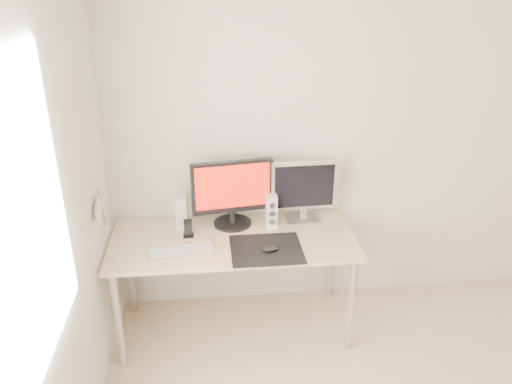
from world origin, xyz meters
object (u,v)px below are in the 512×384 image
second_monitor (304,189)px  phone_dock (188,231)px  desk (233,248)px  main_monitor (232,191)px  speaker_right (271,211)px  speaker_left (182,213)px  keyboard (182,250)px  mouse (270,249)px

second_monitor → phone_dock: (-0.79, -0.15, -0.20)m
desk → second_monitor: second_monitor is taller
main_monitor → second_monitor: size_ratio=1.22×
speaker_right → main_monitor: bearing=169.1°
speaker_left → keyboard: 0.33m
mouse → keyboard: (-0.55, 0.06, -0.01)m
mouse → speaker_right: size_ratio=0.44×
phone_dock → desk: bearing=-10.0°
keyboard → phone_dock: phone_dock is taller
speaker_right → speaker_left: bearing=176.7°
main_monitor → phone_dock: 0.39m
speaker_left → speaker_right: size_ratio=1.00×
speaker_left → speaker_right: bearing=-3.3°
mouse → desk: 0.31m
speaker_left → phone_dock: 0.15m
keyboard → phone_dock: (0.04, 0.19, 0.03)m
mouse → speaker_right: speaker_right is taller
desk → speaker_right: (0.27, 0.13, 0.19)m
main_monitor → speaker_left: (-0.34, -0.01, -0.14)m
keyboard → desk: bearing=22.9°
desk → phone_dock: (-0.29, 0.05, 0.12)m
main_monitor → phone_dock: size_ratio=4.46×
main_monitor → phone_dock: main_monitor is taller
main_monitor → speaker_left: bearing=-177.5°
mouse → main_monitor: bearing=118.6°
second_monitor → keyboard: 0.93m
keyboard → phone_dock: 0.20m
desk → main_monitor: size_ratio=2.90×
desk → keyboard: bearing=-157.1°
phone_dock → speaker_right: bearing=8.4°
keyboard → main_monitor: bearing=43.4°
mouse → second_monitor: 0.54m
speaker_left → phone_dock: size_ratio=1.86×
mouse → speaker_left: speaker_left is taller
desk → speaker_right: speaker_right is taller
mouse → main_monitor: size_ratio=0.18×
mouse → phone_dock: bearing=153.8°
main_monitor → second_monitor: (0.49, 0.02, -0.01)m
main_monitor → speaker_right: main_monitor is taller
desk → speaker_left: bearing=153.1°
phone_dock → second_monitor: bearing=10.9°
speaker_left → desk: bearing=-26.9°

